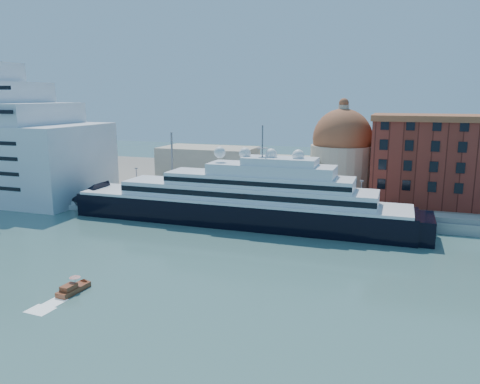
% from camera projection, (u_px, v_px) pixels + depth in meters
% --- Properties ---
extents(ground, '(400.00, 400.00, 0.00)m').
position_uv_depth(ground, '(189.00, 252.00, 91.54)').
color(ground, '#345B59').
rests_on(ground, ground).
extents(quay, '(180.00, 10.00, 2.50)m').
position_uv_depth(quay, '(244.00, 207.00, 122.80)').
color(quay, gray).
rests_on(quay, ground).
extents(land, '(260.00, 72.00, 2.00)m').
position_uv_depth(land, '(281.00, 182.00, 160.84)').
color(land, slate).
rests_on(land, ground).
extents(quay_fence, '(180.00, 0.10, 1.20)m').
position_uv_depth(quay_fence, '(238.00, 204.00, 118.26)').
color(quay_fence, slate).
rests_on(quay_fence, quay).
extents(superyacht, '(91.93, 12.75, 27.48)m').
position_uv_depth(superyacht, '(227.00, 203.00, 112.09)').
color(superyacht, black).
rests_on(superyacht, ground).
extents(service_barge, '(10.91, 6.73, 2.33)m').
position_uv_depth(service_barge, '(74.00, 206.00, 126.77)').
color(service_barge, white).
rests_on(service_barge, ground).
extents(water_taxi, '(2.30, 5.95, 2.77)m').
position_uv_depth(water_taxi, '(73.00, 288.00, 72.42)').
color(water_taxi, brown).
rests_on(water_taxi, ground).
extents(warehouse, '(43.00, 19.00, 23.25)m').
position_uv_depth(warehouse, '(457.00, 160.00, 120.43)').
color(warehouse, maroon).
rests_on(warehouse, land).
extents(church, '(66.00, 18.00, 25.50)m').
position_uv_depth(church, '(289.00, 161.00, 140.81)').
color(church, beige).
rests_on(church, land).
extents(lamp_posts, '(120.80, 2.40, 18.00)m').
position_uv_depth(lamp_posts, '(196.00, 174.00, 123.50)').
color(lamp_posts, slate).
rests_on(lamp_posts, quay).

